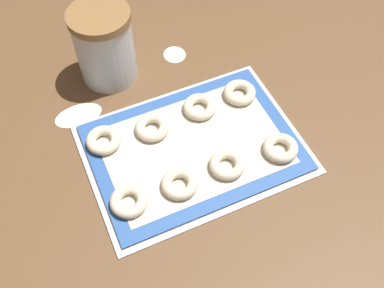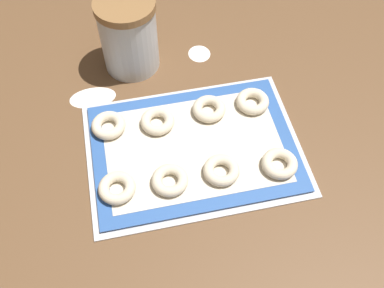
% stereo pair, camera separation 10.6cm
% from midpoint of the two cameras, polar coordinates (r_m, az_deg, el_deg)
% --- Properties ---
extents(ground_plane, '(2.80, 2.80, 0.00)m').
position_cam_midpoint_polar(ground_plane, '(0.90, 3.53, -0.74)').
color(ground_plane, brown).
extents(baking_tray, '(0.42, 0.31, 0.01)m').
position_cam_midpoint_polar(baking_tray, '(0.89, 3.40, -0.93)').
color(baking_tray, silver).
rests_on(baking_tray, ground_plane).
extents(baking_mat, '(0.40, 0.29, 0.00)m').
position_cam_midpoint_polar(baking_mat, '(0.89, 3.41, -0.74)').
color(baking_mat, '#2D569E').
rests_on(baking_mat, baking_tray).
extents(bagel_front_far_left, '(0.07, 0.07, 0.02)m').
position_cam_midpoint_polar(bagel_front_far_left, '(0.83, -5.92, -5.91)').
color(bagel_front_far_left, beige).
rests_on(bagel_front_far_left, baking_mat).
extents(bagel_front_mid_left, '(0.07, 0.07, 0.02)m').
position_cam_midpoint_polar(bagel_front_mid_left, '(0.83, 0.81, -4.97)').
color(bagel_front_mid_left, beige).
rests_on(bagel_front_mid_left, baking_mat).
extents(bagel_front_mid_right, '(0.07, 0.07, 0.02)m').
position_cam_midpoint_polar(bagel_front_mid_right, '(0.85, 7.32, -3.66)').
color(bagel_front_mid_right, beige).
rests_on(bagel_front_mid_right, baking_mat).
extents(bagel_front_far_right, '(0.07, 0.07, 0.02)m').
position_cam_midpoint_polar(bagel_front_far_right, '(0.88, 14.49, -2.76)').
color(bagel_front_far_right, beige).
rests_on(bagel_front_far_right, baking_mat).
extents(bagel_back_far_left, '(0.07, 0.07, 0.02)m').
position_cam_midpoint_polar(bagel_back_far_left, '(0.91, -7.32, 2.07)').
color(bagel_back_far_left, beige).
rests_on(bagel_back_far_left, baking_mat).
extents(bagel_back_mid_left, '(0.07, 0.07, 0.02)m').
position_cam_midpoint_polar(bagel_back_mid_left, '(0.91, -1.09, 2.62)').
color(bagel_back_mid_left, beige).
rests_on(bagel_back_mid_left, baking_mat).
extents(bagel_back_mid_right, '(0.07, 0.07, 0.02)m').
position_cam_midpoint_polar(bagel_back_mid_right, '(0.93, 5.43, 4.18)').
color(bagel_back_mid_right, beige).
rests_on(bagel_back_mid_right, baking_mat).
extents(bagel_back_far_right, '(0.07, 0.07, 0.02)m').
position_cam_midpoint_polar(bagel_back_far_right, '(0.96, 10.87, 5.07)').
color(bagel_back_far_right, beige).
rests_on(bagel_back_far_right, baking_mat).
extents(flour_canister, '(0.13, 0.13, 0.17)m').
position_cam_midpoint_polar(flour_canister, '(0.99, -4.97, 13.46)').
color(flour_canister, silver).
rests_on(flour_canister, ground_plane).
extents(flour_patch_near, '(0.10, 0.06, 0.00)m').
position_cam_midpoint_polar(flour_patch_near, '(0.99, -9.54, 5.62)').
color(flour_patch_near, white).
rests_on(flour_patch_near, ground_plane).
extents(flour_patch_far, '(0.05, 0.06, 0.00)m').
position_cam_midpoint_polar(flour_patch_far, '(1.07, 3.82, 11.21)').
color(flour_patch_far, white).
rests_on(flour_patch_far, ground_plane).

